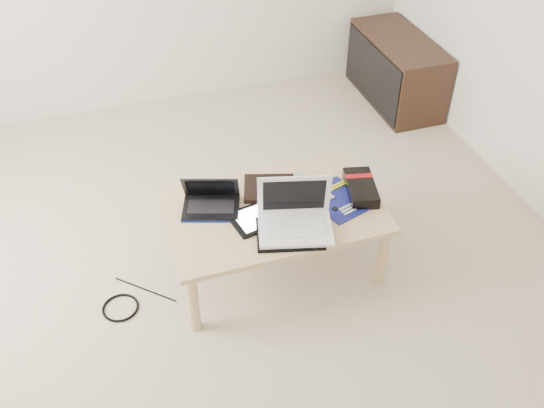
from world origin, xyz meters
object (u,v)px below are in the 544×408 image
object	(u,v)px
coffee_table	(273,216)
netbook	(211,201)
gpu_box	(361,188)
white_laptop	(295,217)
media_cabinet	(395,70)

from	to	relation	value
coffee_table	netbook	size ratio (longest dim) A/B	3.27
netbook	gpu_box	size ratio (longest dim) A/B	1.07
coffee_table	white_laptop	xyz separation A→B (m)	(0.05, -0.18, 0.12)
coffee_table	gpu_box	world-z (taller)	gpu_box
coffee_table	media_cabinet	bearing A→B (deg)	44.58
media_cabinet	white_laptop	size ratio (longest dim) A/B	2.20
white_laptop	gpu_box	size ratio (longest dim) A/B	1.31
gpu_box	media_cabinet	bearing A→B (deg)	56.28
media_cabinet	coffee_table	bearing A→B (deg)	-135.42
media_cabinet	gpu_box	world-z (taller)	media_cabinet
gpu_box	white_laptop	bearing A→B (deg)	-159.48
netbook	gpu_box	world-z (taller)	netbook
netbook	white_laptop	world-z (taller)	white_laptop
media_cabinet	gpu_box	xyz separation A→B (m)	(-0.95, -1.43, 0.18)
netbook	white_laptop	size ratio (longest dim) A/B	0.82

